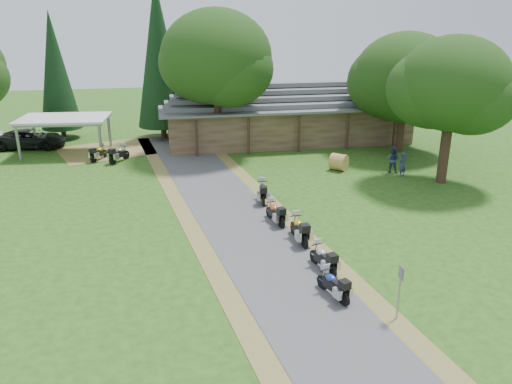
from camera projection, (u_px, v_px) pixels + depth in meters
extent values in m
plane|color=#284C15|center=(284.00, 279.00, 20.37)|extent=(120.00, 120.00, 0.00)
plane|color=#4A4A4C|center=(254.00, 240.00, 23.99)|extent=(51.95, 51.95, 0.00)
imported|color=black|center=(30.00, 134.00, 40.23)|extent=(3.22, 6.19, 2.27)
imported|color=navy|center=(403.00, 162.00, 33.13)|extent=(0.68, 0.60, 1.96)
imported|color=navy|center=(393.00, 157.00, 33.94)|extent=(0.75, 0.70, 2.14)
cylinder|color=#AA8E3E|center=(339.00, 162.00, 34.60)|extent=(1.56, 1.56, 1.15)
cone|color=black|center=(159.00, 61.00, 41.77)|extent=(4.22, 4.22, 13.21)
cone|color=black|center=(56.00, 76.00, 42.10)|extent=(3.43, 3.43, 10.68)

